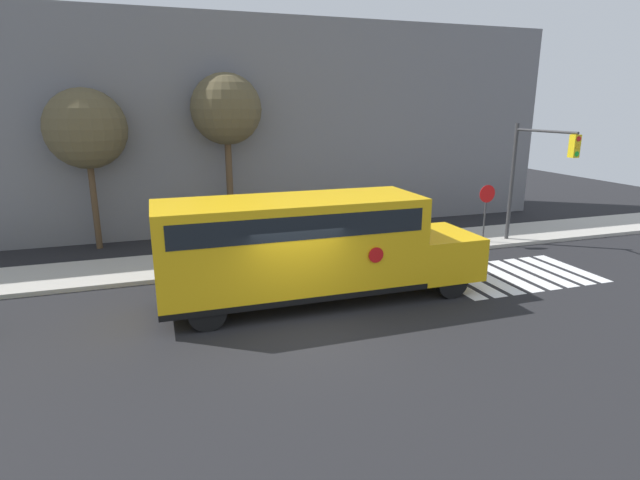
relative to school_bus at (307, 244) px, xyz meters
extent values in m
plane|color=black|center=(-0.62, -1.99, -1.77)|extent=(60.00, 60.00, 0.00)
cube|color=#B2ADA3|center=(-0.62, 4.51, -1.69)|extent=(44.00, 3.00, 0.15)
cube|color=slate|center=(-0.62, 11.01, 2.96)|extent=(32.00, 4.00, 9.46)
cube|color=white|center=(5.01, 0.01, -1.76)|extent=(0.50, 3.20, 0.01)
cube|color=white|center=(5.71, 0.01, -1.76)|extent=(0.50, 3.20, 0.01)
cube|color=white|center=(6.41, 0.01, -1.76)|extent=(0.50, 3.20, 0.01)
cube|color=white|center=(7.11, 0.01, -1.76)|extent=(0.50, 3.20, 0.01)
cube|color=white|center=(7.81, 0.01, -1.76)|extent=(0.50, 3.20, 0.01)
cube|color=white|center=(8.51, 0.01, -1.76)|extent=(0.50, 3.20, 0.01)
cube|color=white|center=(9.21, 0.01, -1.76)|extent=(0.50, 3.20, 0.01)
cube|color=white|center=(9.91, 0.01, -1.76)|extent=(0.50, 3.20, 0.01)
cube|color=yellow|center=(-0.47, 0.00, 0.02)|extent=(7.54, 2.50, 2.67)
cube|color=yellow|center=(4.33, 0.00, -0.66)|extent=(2.06, 2.50, 1.32)
cube|color=black|center=(-0.47, 0.00, -1.24)|extent=(7.54, 2.54, 0.16)
cube|color=black|center=(-0.47, 0.00, 0.80)|extent=(6.94, 2.53, 0.64)
cylinder|color=red|center=(1.61, -1.29, -0.12)|extent=(0.44, 0.02, 0.44)
cylinder|color=black|center=(4.23, 1.08, -1.27)|extent=(1.00, 0.30, 1.00)
cylinder|color=black|center=(4.23, -1.08, -1.27)|extent=(1.00, 0.30, 1.00)
cylinder|color=black|center=(-3.04, 1.08, -1.27)|extent=(1.00, 0.30, 1.00)
cylinder|color=black|center=(-3.04, -1.08, -1.27)|extent=(1.00, 0.30, 1.00)
cylinder|color=#38383A|center=(8.82, 3.69, -0.66)|extent=(0.07, 0.07, 2.21)
cylinder|color=red|center=(8.82, 3.64, 0.41)|extent=(0.72, 0.03, 0.72)
cylinder|color=#38383A|center=(10.08, 3.76, 0.72)|extent=(0.16, 0.16, 4.98)
cylinder|color=#38383A|center=(10.08, 2.19, 2.96)|extent=(0.10, 3.14, 0.10)
cube|color=yellow|center=(10.08, 0.72, 2.51)|extent=(0.28, 0.28, 0.80)
cylinder|color=red|center=(10.08, 0.57, 2.77)|extent=(0.18, 0.02, 0.18)
cylinder|color=#EAB214|center=(10.08, 0.57, 2.51)|extent=(0.18, 0.02, 0.18)
cylinder|color=green|center=(10.08, 0.57, 2.25)|extent=(0.18, 0.02, 0.18)
cylinder|color=brown|center=(-6.41, 8.23, 0.17)|extent=(0.25, 0.25, 3.87)
sphere|color=brown|center=(-6.41, 8.23, 3.03)|extent=(3.09, 3.09, 3.09)
cylinder|color=brown|center=(-0.98, 8.23, 0.56)|extent=(0.28, 0.28, 4.65)
sphere|color=brown|center=(-0.98, 8.23, 3.76)|extent=(2.94, 2.94, 2.94)
camera|label=1|loc=(-4.04, -13.33, 3.85)|focal=28.00mm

